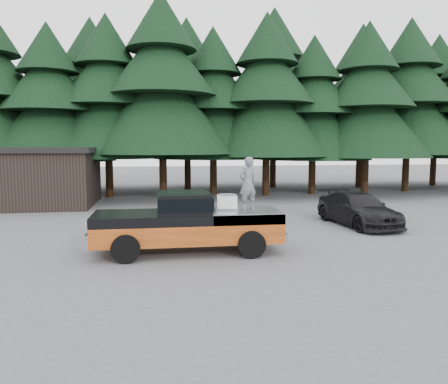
{
  "coord_description": "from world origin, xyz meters",
  "views": [
    {
      "loc": [
        -1.48,
        -14.07,
        3.36
      ],
      "look_at": [
        0.73,
        0.0,
        1.86
      ],
      "focal_mm": 35.0,
      "sensor_mm": 36.0,
      "label": 1
    }
  ],
  "objects": [
    {
      "name": "truck_cab",
      "position": [
        -0.62,
        -0.5,
        1.62
      ],
      "size": [
        1.66,
        1.9,
        0.59
      ],
      "primitive_type": "cube",
      "color": "black",
      "rests_on": "pickup_truck"
    },
    {
      "name": "ground",
      "position": [
        0.0,
        0.0,
        0.0
      ],
      "size": [
        120.0,
        120.0,
        0.0
      ],
      "primitive_type": "plane",
      "color": "#4B4C4E",
      "rests_on": "ground"
    },
    {
      "name": "air_compressor",
      "position": [
        0.77,
        -0.38,
        1.55
      ],
      "size": [
        0.69,
        0.59,
        0.43
      ],
      "primitive_type": "cube",
      "rotation": [
        0.0,
        0.0,
        -0.11
      ],
      "color": "silver",
      "rests_on": "pickup_truck"
    },
    {
      "name": "utility_building",
      "position": [
        -9.0,
        12.0,
        1.67
      ],
      "size": [
        8.4,
        6.4,
        3.3
      ],
      "color": "black",
      "rests_on": "ground"
    },
    {
      "name": "parked_car",
      "position": [
        7.02,
        3.22,
        0.69
      ],
      "size": [
        2.42,
        4.94,
        1.38
      ],
      "primitive_type": "imported",
      "rotation": [
        0.0,
        0.0,
        0.1
      ],
      "color": "black",
      "rests_on": "ground"
    },
    {
      "name": "man_on_bed",
      "position": [
        1.42,
        -0.51,
        2.18
      ],
      "size": [
        0.72,
        0.59,
        1.69
      ],
      "primitive_type": "imported",
      "rotation": [
        0.0,
        0.0,
        3.49
      ],
      "color": "slate",
      "rests_on": "pickup_truck"
    },
    {
      "name": "pickup_truck",
      "position": [
        -0.52,
        -0.5,
        0.67
      ],
      "size": [
        6.0,
        2.04,
        1.33
      ],
      "primitive_type": null,
      "color": "#C05318",
      "rests_on": "ground"
    },
    {
      "name": "treeline",
      "position": [
        0.42,
        17.2,
        7.72
      ],
      "size": [
        60.15,
        16.05,
        17.5
      ],
      "color": "black",
      "rests_on": "ground"
    }
  ]
}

